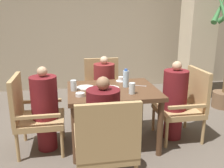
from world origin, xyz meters
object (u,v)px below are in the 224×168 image
at_px(chair_near_corner, 106,144).
at_px(chair_left_side, 32,113).
at_px(plate_main_left, 86,87).
at_px(teacup_with_saucer, 121,79).
at_px(diner_in_near_chair, 103,130).
at_px(glass_tall_near, 74,85).
at_px(diner_in_right_chair, 175,100).
at_px(water_bottle, 126,79).
at_px(diner_in_left_chair, 45,108).
at_px(chair_right_side, 185,103).
at_px(chair_far_side, 103,88).
at_px(diner_in_far_chair, 104,88).
at_px(bowl_small, 80,95).
at_px(plate_main_right, 110,88).
at_px(glass_tall_mid, 132,88).

bearing_deg(chair_near_corner, chair_left_side, 130.72).
height_order(plate_main_left, teacup_with_saucer, teacup_with_saucer).
xyz_separation_m(diner_in_near_chair, glass_tall_near, (-0.26, 0.74, 0.25)).
xyz_separation_m(teacup_with_saucer, glass_tall_near, (-0.65, -0.33, 0.04)).
relative_size(diner_in_right_chair, chair_near_corner, 1.13).
distance_m(plate_main_left, water_bottle, 0.52).
height_order(diner_in_left_chair, diner_in_right_chair, diner_in_right_chair).
xyz_separation_m(chair_right_side, chair_near_corner, (-1.21, -0.89, 0.00)).
xyz_separation_m(diner_in_left_chair, teacup_with_saucer, (1.01, 0.34, 0.23)).
distance_m(water_bottle, glass_tall_near, 0.66).
bearing_deg(chair_left_side, water_bottle, 2.91).
relative_size(diner_in_left_chair, glass_tall_near, 8.06).
bearing_deg(glass_tall_near, plate_main_left, 31.92).
xyz_separation_m(chair_left_side, chair_near_corner, (0.77, -0.89, 0.00)).
xyz_separation_m(chair_far_side, diner_in_right_chair, (0.83, -0.89, 0.06)).
xyz_separation_m(chair_far_side, diner_in_near_chair, (-0.22, -1.63, 0.07)).
distance_m(plate_main_left, glass_tall_near, 0.19).
bearing_deg(plate_main_left, diner_in_far_chair, 62.57).
bearing_deg(diner_in_right_chair, plate_main_left, 175.05).
xyz_separation_m(diner_in_left_chair, diner_in_right_chair, (1.67, 0.00, 0.01)).
xyz_separation_m(chair_far_side, glass_tall_near, (-0.48, -0.88, 0.32)).
bearing_deg(water_bottle, chair_near_corner, -112.98).
height_order(chair_right_side, chair_near_corner, same).
bearing_deg(bowl_small, chair_near_corner, -74.01).
xyz_separation_m(diner_in_left_chair, plate_main_left, (0.50, 0.10, 0.21)).
relative_size(chair_left_side, plate_main_right, 4.28).
bearing_deg(chair_left_side, diner_in_right_chair, 0.00).
relative_size(plate_main_left, glass_tall_near, 1.69).
relative_size(teacup_with_saucer, bowl_small, 1.29).
xyz_separation_m(chair_far_side, diner_in_far_chair, (-0.00, -0.15, 0.04)).
xyz_separation_m(chair_near_corner, glass_tall_mid, (0.41, 0.66, 0.32)).
bearing_deg(bowl_small, diner_in_right_chair, 9.94).
height_order(chair_right_side, diner_in_right_chair, diner_in_right_chair).
distance_m(chair_far_side, teacup_with_saucer, 0.65).
bearing_deg(teacup_with_saucer, bowl_small, -136.75).
distance_m(diner_in_far_chair, chair_right_side, 1.23).
bearing_deg(chair_right_side, chair_far_side, 137.98).
distance_m(diner_in_left_chair, diner_in_near_chair, 0.96).
bearing_deg(diner_in_near_chair, chair_near_corner, -90.00).
xyz_separation_m(diner_in_left_chair, bowl_small, (0.42, -0.22, 0.22)).
bearing_deg(chair_far_side, glass_tall_mid, -80.51).
relative_size(chair_near_corner, plate_main_right, 4.28).
relative_size(water_bottle, glass_tall_mid, 1.79).
relative_size(chair_near_corner, bowl_small, 9.06).
relative_size(plate_main_right, glass_tall_near, 1.69).
bearing_deg(chair_far_side, diner_in_right_chair, -46.87).
xyz_separation_m(chair_right_side, bowl_small, (-1.40, -0.22, 0.27)).
bearing_deg(teacup_with_saucer, chair_right_side, -22.38).
height_order(chair_right_side, plate_main_left, chair_right_side).
xyz_separation_m(chair_right_side, diner_in_near_chair, (-1.21, -0.74, 0.07)).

